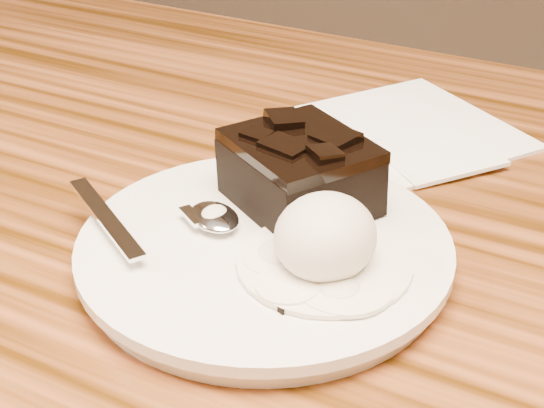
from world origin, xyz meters
The scene contains 10 objects.
plate centered at (0.01, -0.03, 0.76)m, with size 0.23×0.23×0.02m, color white.
brownie centered at (0.01, 0.02, 0.79)m, with size 0.09×0.08×0.04m, color black.
ice_cream_scoop centered at (0.06, -0.03, 0.79)m, with size 0.06×0.06×0.05m, color silver.
melt_puddle centered at (0.06, -0.03, 0.77)m, with size 0.10×0.10×0.00m, color white.
spoon centered at (-0.02, -0.03, 0.77)m, with size 0.03×0.16×0.01m, color silver, non-canonical shape.
napkin centered at (0.02, 0.20, 0.75)m, with size 0.17×0.17×0.01m, color white.
crumb_a centered at (0.08, -0.04, 0.77)m, with size 0.01×0.01×0.00m, color black.
crumb_b centered at (0.03, -0.06, 0.77)m, with size 0.01×0.01×0.00m, color black.
crumb_c centered at (-0.02, -0.01, 0.77)m, with size 0.01×0.00×0.00m, color black.
crumb_d centered at (0.06, -0.08, 0.77)m, with size 0.01×0.01×0.00m, color black.
Camera 1 is at (0.22, -0.39, 1.04)m, focal length 53.78 mm.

